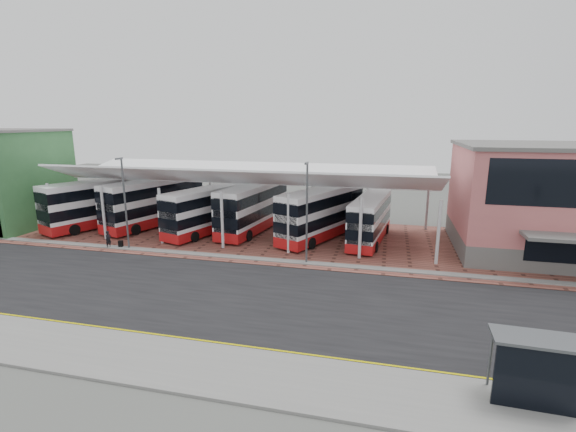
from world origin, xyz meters
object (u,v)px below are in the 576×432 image
(bus_1, at_px, (154,203))
(bus_shelter, at_px, (546,367))
(bus_0, at_px, (101,203))
(bus_3, at_px, (253,208))
(bus_2, at_px, (209,210))
(pedestrian, at_px, (108,239))
(bus_5, at_px, (370,219))
(bus_4, at_px, (322,214))
(terminal, at_px, (574,200))

(bus_1, distance_m, bus_shelter, 38.14)
(bus_0, height_order, bus_3, bus_0)
(bus_shelter, bearing_deg, bus_2, 139.68)
(bus_0, distance_m, pedestrian, 9.16)
(bus_5, bearing_deg, bus_4, -173.47)
(pedestrian, bearing_deg, bus_4, -50.22)
(terminal, height_order, bus_2, terminal)
(bus_4, height_order, bus_5, bus_4)
(bus_1, bearing_deg, pedestrian, -70.23)
(bus_3, bearing_deg, pedestrian, -132.10)
(pedestrian, bearing_deg, bus_3, -34.11)
(bus_4, bearing_deg, terminal, 23.41)
(bus_1, bearing_deg, bus_shelter, -19.82)
(terminal, height_order, bus_1, terminal)
(bus_2, xyz_separation_m, bus_3, (4.10, 1.61, 0.12))
(bus_2, xyz_separation_m, bus_4, (11.30, 0.62, 0.11))
(bus_5, bearing_deg, bus_0, -170.85)
(terminal, distance_m, bus_1, 39.29)
(bus_0, xyz_separation_m, bus_shelter, (35.96, -21.22, -0.64))
(bus_4, bearing_deg, bus_1, -158.76)
(bus_1, relative_size, bus_3, 1.04)
(bus_2, bearing_deg, bus_4, 21.40)
(bus_2, height_order, bus_shelter, bus_2)
(bus_0, distance_m, bus_shelter, 41.76)
(terminal, distance_m, bus_shelter, 24.06)
(terminal, distance_m, bus_3, 28.35)
(terminal, height_order, pedestrian, terminal)
(bus_2, xyz_separation_m, bus_5, (15.88, 0.55, -0.18))
(terminal, bearing_deg, bus_4, -179.77)
(bus_3, distance_m, bus_4, 7.27)
(bus_2, distance_m, bus_3, 4.41)
(bus_2, distance_m, bus_shelter, 32.03)
(bus_2, height_order, bus_3, bus_3)
(terminal, height_order, bus_shelter, terminal)
(bus_1, height_order, bus_2, bus_1)
(terminal, bearing_deg, bus_2, -178.75)
(bus_1, xyz_separation_m, bus_4, (18.19, -0.61, -0.11))
(bus_1, relative_size, bus_shelter, 3.52)
(bus_0, distance_m, bus_4, 23.60)
(terminal, xyz_separation_m, pedestrian, (-38.81, -7.92, -3.82))
(bus_0, relative_size, bus_shelter, 3.44)
(bus_0, bearing_deg, bus_3, 29.24)
(bus_5, distance_m, pedestrian, 23.69)
(bus_5, relative_size, bus_shelter, 2.95)
(bus_0, distance_m, bus_1, 5.62)
(bus_2, bearing_deg, bus_3, 39.77)
(bus_2, xyz_separation_m, pedestrian, (-6.46, -7.22, -1.47))
(bus_3, relative_size, bus_5, 1.15)
(bus_1, distance_m, bus_2, 7.00)
(terminal, relative_size, bus_1, 1.49)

